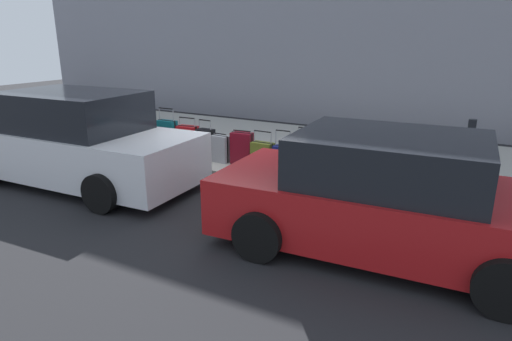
# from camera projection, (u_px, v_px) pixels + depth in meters

# --- Properties ---
(ground_plane) EXTENTS (40.00, 40.00, 0.00)m
(ground_plane) POSITION_uv_depth(u_px,v_px,m) (224.00, 179.00, 8.63)
(ground_plane) COLOR black
(sidewalk_curb) EXTENTS (18.00, 5.00, 0.14)m
(sidewalk_curb) POSITION_uv_depth(u_px,v_px,m) (280.00, 148.00, 10.70)
(sidewalk_curb) COLOR #9E9B93
(sidewalk_curb) RESTS_ON ground_plane
(suitcase_maroon_0) EXTENTS (0.40, 0.26, 0.97)m
(suitcase_maroon_0) POSITION_uv_depth(u_px,v_px,m) (406.00, 170.00, 7.53)
(suitcase_maroon_0) COLOR maroon
(suitcase_maroon_0) RESTS_ON sidewalk_curb
(suitcase_silver_1) EXTENTS (0.48, 0.27, 0.79)m
(suitcase_silver_1) POSITION_uv_depth(u_px,v_px,m) (375.00, 166.00, 7.68)
(suitcase_silver_1) COLOR #9EA0A8
(suitcase_silver_1) RESTS_ON sidewalk_curb
(suitcase_black_2) EXTENTS (0.38, 0.29, 0.95)m
(suitcase_black_2) POSITION_uv_depth(u_px,v_px,m) (350.00, 163.00, 7.98)
(suitcase_black_2) COLOR black
(suitcase_black_2) RESTS_ON sidewalk_curb
(suitcase_red_3) EXTENTS (0.39, 0.25, 0.81)m
(suitcase_red_3) POSITION_uv_depth(u_px,v_px,m) (325.00, 165.00, 8.15)
(suitcase_red_3) COLOR red
(suitcase_red_3) RESTS_ON sidewalk_curb
(suitcase_teal_4) EXTENTS (0.36, 0.22, 0.92)m
(suitcase_teal_4) POSITION_uv_depth(u_px,v_px,m) (305.00, 157.00, 8.39)
(suitcase_teal_4) COLOR #0F606B
(suitcase_teal_4) RESTS_ON sidewalk_curb
(suitcase_navy_5) EXTENTS (0.36, 0.21, 0.84)m
(suitcase_navy_5) POSITION_uv_depth(u_px,v_px,m) (282.00, 159.00, 8.52)
(suitcase_navy_5) COLOR navy
(suitcase_navy_5) RESTS_ON sidewalk_curb
(suitcase_olive_6) EXTENTS (0.45, 0.25, 0.77)m
(suitcase_olive_6) POSITION_uv_depth(u_px,v_px,m) (262.00, 155.00, 8.78)
(suitcase_olive_6) COLOR #59601E
(suitcase_olive_6) RESTS_ON sidewalk_curb
(suitcase_maroon_7) EXTENTS (0.46, 0.27, 0.72)m
(suitcase_maroon_7) POSITION_uv_depth(u_px,v_px,m) (242.00, 148.00, 9.06)
(suitcase_maroon_7) COLOR maroon
(suitcase_maroon_7) RESTS_ON sidewalk_curb
(suitcase_silver_8) EXTENTS (0.39, 0.23, 0.62)m
(suitcase_silver_8) POSITION_uv_depth(u_px,v_px,m) (220.00, 149.00, 9.23)
(suitcase_silver_8) COLOR #9EA0A8
(suitcase_silver_8) RESTS_ON sidewalk_curb
(suitcase_black_9) EXTENTS (0.37, 0.27, 0.85)m
(suitcase_black_9) POSITION_uv_depth(u_px,v_px,m) (206.00, 144.00, 9.48)
(suitcase_black_9) COLOR black
(suitcase_black_9) RESTS_ON sidewalk_curb
(suitcase_red_10) EXTENTS (0.46, 0.28, 0.86)m
(suitcase_red_10) POSITION_uv_depth(u_px,v_px,m) (188.00, 141.00, 9.70)
(suitcase_red_10) COLOR red
(suitcase_red_10) RESTS_ON sidewalk_curb
(suitcase_teal_11) EXTENTS (0.46, 0.22, 1.03)m
(suitcase_teal_11) POSITION_uv_depth(u_px,v_px,m) (168.00, 137.00, 9.88)
(suitcase_teal_11) COLOR #0F606B
(suitcase_teal_11) RESTS_ON sidewalk_curb
(fire_hydrant) EXTENTS (0.39, 0.21, 0.78)m
(fire_hydrant) POSITION_uv_depth(u_px,v_px,m) (143.00, 132.00, 10.21)
(fire_hydrant) COLOR red
(fire_hydrant) RESTS_ON sidewalk_curb
(bollard_post) EXTENTS (0.16, 0.16, 0.84)m
(bollard_post) POSITION_uv_depth(u_px,v_px,m) (114.00, 130.00, 10.43)
(bollard_post) COLOR #333338
(bollard_post) RESTS_ON sidewalk_curb
(parking_meter) EXTENTS (0.12, 0.09, 1.27)m
(parking_meter) POSITION_uv_depth(u_px,v_px,m) (469.00, 146.00, 7.16)
(parking_meter) COLOR slate
(parking_meter) RESTS_ON sidewalk_curb
(parked_car_red_0) EXTENTS (4.44, 2.30, 1.54)m
(parked_car_red_0) POSITION_uv_depth(u_px,v_px,m) (387.00, 198.00, 5.59)
(parked_car_red_0) COLOR #AD1619
(parked_car_red_0) RESTS_ON ground_plane
(parked_car_white_1) EXTENTS (4.85, 2.22, 1.72)m
(parked_car_white_1) POSITION_uv_depth(u_px,v_px,m) (76.00, 142.00, 8.21)
(parked_car_white_1) COLOR silver
(parked_car_white_1) RESTS_ON ground_plane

